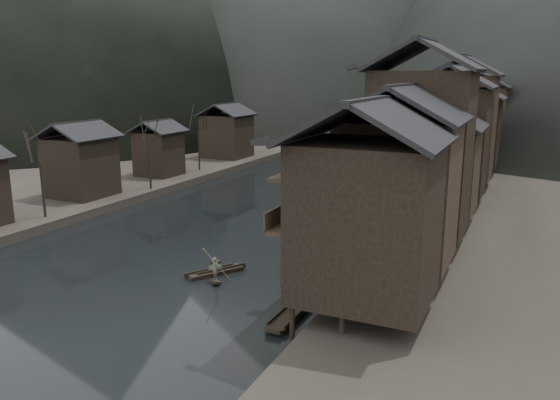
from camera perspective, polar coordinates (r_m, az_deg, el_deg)
The scene contains 12 objects.
water at distance 45.15m, azimuth -10.02°, elevation -5.67°, with size 300.00×300.00×0.00m, color black.
left_bank at distance 96.81m, azimuth -13.55°, elevation 4.58°, with size 40.00×200.00×1.20m, color #2D2823.
stilt_houses at distance 55.03m, azimuth 17.11°, elevation 7.09°, with size 9.00×67.60×16.97m.
left_houses at distance 71.78m, azimuth -14.50°, elevation 5.73°, with size 8.10×53.20×8.73m.
bare_trees at distance 63.27m, azimuth -16.75°, elevation 5.67°, with size 3.97×43.76×7.93m.
moored_sampans at distance 55.95m, azimuth 10.88°, elevation -1.80°, with size 2.84×54.74×0.47m.
midriver_boats at distance 84.26m, azimuth 7.99°, elevation 3.31°, with size 9.57×29.15×0.45m.
stone_bridge at distance 110.06m, azimuth 11.99°, elevation 8.02°, with size 40.00×6.00×9.00m.
hero_sampan at distance 40.61m, azimuth -6.75°, elevation -7.43°, with size 3.12×4.38×0.43m.
cargo_heap at distance 40.63m, azimuth -6.77°, elevation -6.61°, with size 1.02×1.34×0.61m, color black.
boatman at distance 38.72m, azimuth -6.79°, elevation -6.80°, with size 0.60×0.40×1.66m, color #545456.
bamboo_pole at distance 37.88m, azimuth -6.63°, elevation -3.52°, with size 0.06×0.06×3.79m, color #8C7A51.
Camera 1 is at (24.88, -34.81, 14.41)m, focal length 35.00 mm.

